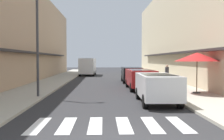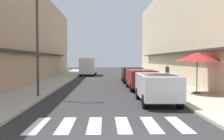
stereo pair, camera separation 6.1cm
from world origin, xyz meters
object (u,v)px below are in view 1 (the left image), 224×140
Objects in this scene: parked_car_near at (157,85)px; cafe_umbrella at (197,57)px; street_lamp at (40,33)px; delivery_van at (88,65)px; pedestrian_walking_near at (167,74)px; parked_car_mid at (140,77)px; parked_car_far at (131,73)px.

cafe_umbrella is (3.10, 2.92, 1.44)m from parked_car_near.
street_lamp is at bearing -173.64° from cafe_umbrella.
delivery_van is at bearing 102.15° from parked_car_near.
parked_car_mid is at bearing 128.67° from pedestrian_walking_near.
delivery_van reaches higher than parked_car_near.
pedestrian_walking_near is (2.82, 9.14, 0.06)m from parked_car_near.
parked_car_near is 4.50m from cafe_umbrella.
delivery_van is 0.92× the size of street_lamp.
parked_car_far is at bearing 39.05° from pedestrian_walking_near.
street_lamp is at bearing -93.88° from delivery_van.
street_lamp is (-6.23, -9.64, 2.77)m from parked_car_far.
parked_car_mid is 1.11× the size of parked_car_far.
parked_car_mid is 1.62× the size of cafe_umbrella.
pedestrian_walking_near reaches higher than parked_car_near.
delivery_van is (-4.83, 16.61, 0.48)m from parked_car_mid.
parked_car_far is at bearing 57.13° from street_lamp.
street_lamp is 11.91m from pedestrian_walking_near.
parked_car_far is 11.97m from delivery_van.
cafe_umbrella reaches higher than delivery_van.
delivery_van is 20.75m from street_lamp.
parked_car_mid is at bearing 32.49° from street_lamp.
street_lamp is (-6.23, 1.88, 2.77)m from parked_car_near.
street_lamp is at bearing -147.51° from parked_car_mid.
parked_car_near is 22.98m from delivery_van.
parked_car_near is 7.07m from street_lamp.
delivery_van reaches higher than pedestrian_walking_near.
cafe_umbrella is (3.10, -2.93, 1.43)m from parked_car_mid.
cafe_umbrella is at bearing -43.31° from parked_car_mid.
cafe_umbrella reaches higher than pedestrian_walking_near.
delivery_van is at bearing 113.84° from parked_car_far.
parked_car_near is 2.49× the size of pedestrian_walking_near.
parked_car_far is at bearing 90.00° from parked_car_mid.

